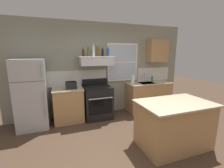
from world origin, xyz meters
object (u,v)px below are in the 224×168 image
Objects in this scene: bottle_olive_oil_square at (88,52)px; bottle_balsamic_dark at (103,52)px; toaster at (71,85)px; bottle_blue_liqueur at (108,52)px; dish_soap_bottle at (152,79)px; kitchen_island at (173,124)px; refrigerator at (32,94)px; bottle_clear_tall at (93,51)px; stove_range at (98,102)px; paper_towel_roll at (133,79)px; bottle_amber_wine at (98,52)px; bottle_brown_stout at (83,53)px.

bottle_olive_oil_square is 1.07× the size of bottle_balsamic_dark.
toaster is 1.36m from bottle_blue_liqueur.
kitchen_island is (-0.81, -1.97, -0.54)m from dish_soap_bottle.
bottle_olive_oil_square reaches higher than toaster.
bottle_blue_liqueur is 1.76m from dish_soap_bottle.
bottle_balsamic_dark is at bearing 4.24° from refrigerator.
bottle_clear_tall is 0.42m from bottle_blue_liqueur.
bottle_balsamic_dark reaches higher than dish_soap_bottle.
bottle_olive_oil_square is at bearing 143.46° from stove_range.
bottle_balsamic_dark is at bearing -179.20° from dish_soap_bottle.
stove_range is at bearing -36.54° from bottle_olive_oil_square.
dish_soap_bottle is (2.08, -0.01, -0.86)m from bottle_olive_oil_square.
bottle_balsamic_dark is at bearing 166.86° from bottle_blue_liqueur.
refrigerator is 3.54m from dish_soap_bottle.
kitchen_island is at bearing -65.86° from bottle_balsamic_dark.
bottle_clear_tall is 1.90× the size of dish_soap_bottle.
bottle_clear_tall is at bearing 121.09° from kitchen_island.
bottle_olive_oil_square reaches higher than refrigerator.
bottle_clear_tall is 1.46m from paper_towel_roll.
refrigerator is 9.44× the size of dish_soap_bottle.
bottle_olive_oil_square is 0.90× the size of bottle_amber_wine.
dish_soap_bottle is at bearing 0.27° from bottle_brown_stout.
bottle_clear_tall reaches higher than stove_range.
paper_towel_roll is (1.83, 0.05, 0.04)m from toaster.
bottle_clear_tall reaches higher than dish_soap_bottle.
bottle_amber_wine reaches higher than bottle_brown_stout.
toaster is 2.59m from dish_soap_bottle.
refrigerator is at bearing -177.40° from dish_soap_bottle.
bottle_amber_wine is 0.13m from bottle_balsamic_dark.
bottle_olive_oil_square is at bearing -179.44° from bottle_amber_wine.
kitchen_island is (0.73, -1.91, -1.40)m from bottle_blue_liqueur.
stove_range is 6.06× the size of dish_soap_bottle.
refrigerator is 0.95m from toaster.
toaster is 2.61m from kitchen_island.
bottle_blue_liqueur is at bearing 2.95° from refrigerator.
bottle_clear_tall is at bearing -148.80° from bottle_amber_wine.
bottle_balsamic_dark is 0.17× the size of kitchen_island.
paper_towel_roll is at bearing 88.38° from kitchen_island.
refrigerator is 6.29× the size of paper_towel_roll.
bottle_amber_wine is at bearing 63.73° from stove_range.
toaster is at bearing -178.51° from paper_towel_roll.
dish_soap_bottle is at bearing 0.80° from bottle_balsamic_dark.
bottle_balsamic_dark is (0.91, 0.12, 0.84)m from toaster.
paper_towel_roll is at bearing -3.12° from bottle_blue_liqueur.
bottle_clear_tall reaches higher than refrigerator.
refrigerator is at bearing 146.34° from kitchen_island.
bottle_blue_liqueur reaches higher than paper_towel_roll.
stove_range is 3.74× the size of bottle_amber_wine.
stove_range is 1.44m from bottle_blue_liqueur.
kitchen_island is (1.41, -1.96, -1.38)m from bottle_brown_stout.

